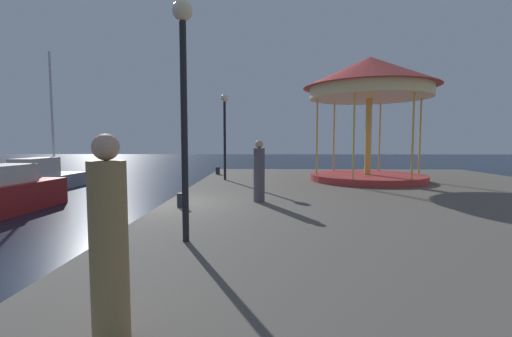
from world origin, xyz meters
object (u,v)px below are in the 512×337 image
Objects in this scene: sailboat_grey at (43,178)px; lamp_post_far_end at (225,121)px; bollard_north at (181,200)px; carousel at (370,89)px; bollard_south at (218,171)px; lamp_post_mid_promenade at (183,79)px; motorboat_red at (5,194)px; person_by_the_water at (259,173)px; person_far_corner at (109,245)px.

lamp_post_far_end is at bearing -9.48° from sailboat_grey.
sailboat_grey is 18.81× the size of bollard_north.
carousel reaches higher than bollard_south.
lamp_post_mid_promenade reaches higher than bollard_north.
lamp_post_mid_promenade reaches higher than motorboat_red.
person_by_the_water is at bearing 23.77° from bollard_north.
person_by_the_water is (1.28, 4.25, -2.06)m from lamp_post_mid_promenade.
carousel is at bearing 14.21° from motorboat_red.
lamp_post_mid_promenade reaches higher than lamp_post_far_end.
lamp_post_mid_promenade reaches higher than bollard_south.
sailboat_grey reaches higher than person_far_corner.
person_by_the_water is at bearing 73.29° from lamp_post_mid_promenade.
bollard_south is at bearing 105.59° from person_by_the_water.
sailboat_grey is 18.37m from person_far_corner.
motorboat_red is 1.13× the size of lamp_post_far_end.
bollard_south is at bearing 91.72° from bollard_north.
motorboat_red is 11.36× the size of bollard_south.
bollard_north is (-0.88, 3.30, -2.74)m from lamp_post_mid_promenade.
sailboat_grey is (-2.15, 5.56, -0.01)m from motorboat_red.
lamp_post_far_end is at bearing 92.04° from person_far_corner.
person_by_the_water is (1.73, -6.01, -1.90)m from lamp_post_far_end.
carousel is 1.40× the size of lamp_post_mid_promenade.
lamp_post_mid_promenade is 2.30× the size of person_by_the_water.
lamp_post_far_end reaches higher than bollard_north.
lamp_post_mid_promenade is at bearing -87.49° from lamp_post_far_end.
sailboat_grey is at bearing 173.43° from carousel.
sailboat_grey is 4.03× the size of person_by_the_water.
person_far_corner is (8.25, -9.55, 1.01)m from motorboat_red.
motorboat_red is 2.43× the size of person_by_the_water.
sailboat_grey reaches higher than lamp_post_far_end.
motorboat_red is at bearing -68.85° from sailboat_grey.
sailboat_grey is 12.82m from bollard_north.
motorboat_red is 2.38× the size of person_far_corner.
person_far_corner reaches higher than bollard_north.
sailboat_grey is at bearing -173.26° from bollard_south.
sailboat_grey is 17.25m from carousel.
lamp_post_mid_promenade is (8.22, -6.35, 3.05)m from motorboat_red.
motorboat_red is 12.66m from person_far_corner.
carousel reaches higher than bollard_north.
carousel is (14.43, 3.65, 4.33)m from motorboat_red.
bollard_north is 2.45m from person_by_the_water.
bollard_south is at bearing 43.34° from motorboat_red.
person_far_corner is (0.48, -13.45, -1.88)m from lamp_post_far_end.
person_by_the_water is (9.49, -2.10, 0.99)m from motorboat_red.
sailboat_grey is 10.47m from lamp_post_far_end.
lamp_post_mid_promenade is at bearing -121.83° from carousel.
person_far_corner is (10.40, -15.11, 1.02)m from sailboat_grey.
person_far_corner is (-1.25, -7.44, 0.02)m from person_by_the_water.
lamp_post_far_end is 6.54m from person_by_the_water.
bollard_north is 6.60m from person_far_corner.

